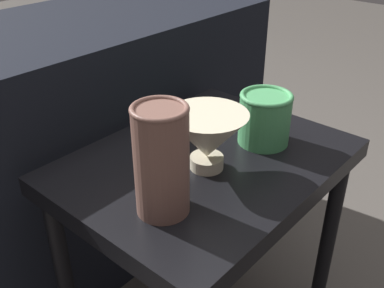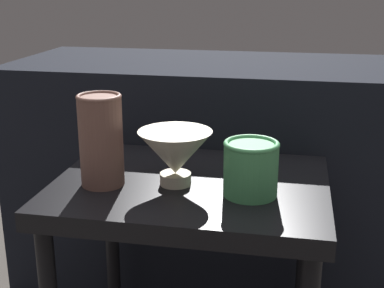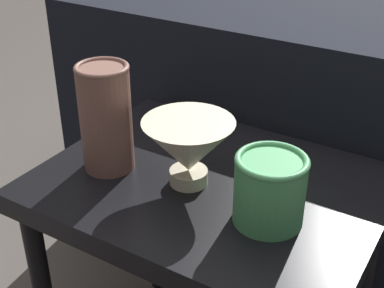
{
  "view_description": "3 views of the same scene",
  "coord_description": "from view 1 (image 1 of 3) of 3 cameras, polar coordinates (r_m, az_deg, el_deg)",
  "views": [
    {
      "loc": [
        -0.6,
        -0.48,
        0.99
      ],
      "look_at": [
        -0.06,
        -0.02,
        0.58
      ],
      "focal_mm": 42.0,
      "sensor_mm": 36.0,
      "label": 1
    },
    {
      "loc": [
        0.21,
        -1.04,
        0.93
      ],
      "look_at": [
        0.0,
        -0.01,
        0.6
      ],
      "focal_mm": 50.0,
      "sensor_mm": 36.0,
      "label": 2
    },
    {
      "loc": [
        0.38,
        -0.67,
        1.02
      ],
      "look_at": [
        -0.02,
        -0.03,
        0.6
      ],
      "focal_mm": 50.0,
      "sensor_mm": 36.0,
      "label": 3
    }
  ],
  "objects": [
    {
      "name": "table",
      "position": [
        0.94,
        1.74,
        -5.39
      ],
      "size": [
        0.58,
        0.44,
        0.52
      ],
      "color": "black",
      "rests_on": "ground_plane"
    },
    {
      "name": "couch_backdrop",
      "position": [
        1.33,
        -15.63,
        -0.37
      ],
      "size": [
        1.25,
        0.5,
        0.69
      ],
      "color": "black",
      "rests_on": "ground_plane"
    },
    {
      "name": "bowl",
      "position": [
        0.84,
        1.94,
        0.9
      ],
      "size": [
        0.15,
        0.15,
        0.12
      ],
      "color": "beige",
      "rests_on": "table"
    },
    {
      "name": "vase_textured_left",
      "position": [
        0.71,
        -3.91,
        -2.03
      ],
      "size": [
        0.09,
        0.09,
        0.19
      ],
      "color": "brown",
      "rests_on": "table"
    },
    {
      "name": "vase_colorful_right",
      "position": [
        0.94,
        9.23,
        3.36
      ],
      "size": [
        0.11,
        0.11,
        0.11
      ],
      "color": "#47995B",
      "rests_on": "table"
    }
  ]
}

